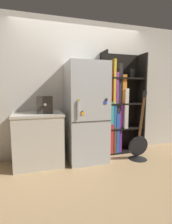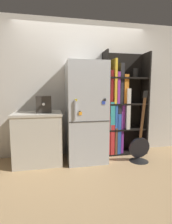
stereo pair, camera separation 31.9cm
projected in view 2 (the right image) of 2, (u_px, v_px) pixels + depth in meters
name	position (u px, v px, depth m)	size (l,w,h in m)	color
ground_plane	(87.00, 161.00, 3.15)	(16.00, 16.00, 0.00)	tan
wall_back	(82.00, 89.00, 3.45)	(8.00, 0.05, 2.60)	silver
refrigerator	(86.00, 112.00, 3.15)	(0.68, 0.70, 1.75)	silver
bookshelf	(119.00, 109.00, 3.48)	(0.88, 0.34, 2.00)	black
kitchen_counter	(39.00, 137.00, 3.06)	(0.82, 0.65, 0.89)	beige
espresso_machine	(44.00, 104.00, 2.96)	(0.25, 0.29, 0.28)	#38332D
guitar	(139.00, 152.00, 3.13)	(0.38, 0.34, 1.26)	black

